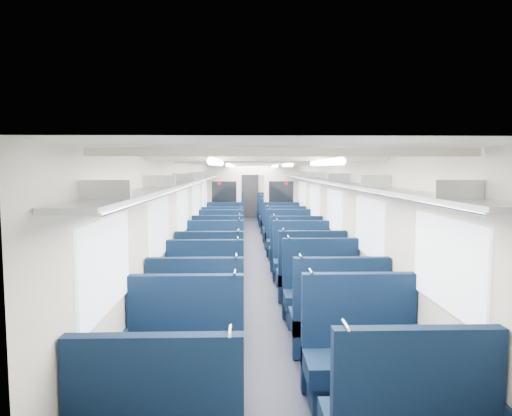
% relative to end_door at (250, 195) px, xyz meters
% --- Properties ---
extents(floor, '(2.80, 18.00, 0.01)m').
position_rel_end_door_xyz_m(floor, '(0.00, -8.94, -1.00)').
color(floor, black).
rests_on(floor, ground).
extents(ceiling, '(2.80, 18.00, 0.01)m').
position_rel_end_door_xyz_m(ceiling, '(0.00, -8.94, 1.35)').
color(ceiling, silver).
rests_on(ceiling, wall_left).
extents(wall_left, '(0.02, 18.00, 2.35)m').
position_rel_end_door_xyz_m(wall_left, '(-1.40, -8.94, 0.18)').
color(wall_left, beige).
rests_on(wall_left, floor).
extents(dado_left, '(0.03, 17.90, 0.70)m').
position_rel_end_door_xyz_m(dado_left, '(-1.39, -8.94, -0.65)').
color(dado_left, black).
rests_on(dado_left, floor).
extents(wall_right, '(0.02, 18.00, 2.35)m').
position_rel_end_door_xyz_m(wall_right, '(1.40, -8.94, 0.18)').
color(wall_right, beige).
rests_on(wall_right, floor).
extents(dado_right, '(0.03, 17.90, 0.70)m').
position_rel_end_door_xyz_m(dado_right, '(1.39, -8.94, -0.65)').
color(dado_right, black).
rests_on(dado_right, floor).
extents(wall_far, '(2.80, 0.02, 2.35)m').
position_rel_end_door_xyz_m(wall_far, '(0.00, 0.06, 0.18)').
color(wall_far, beige).
rests_on(wall_far, floor).
extents(luggage_rack_left, '(0.36, 17.40, 0.18)m').
position_rel_end_door_xyz_m(luggage_rack_left, '(-1.21, -8.94, 0.97)').
color(luggage_rack_left, '#B2B5BA').
rests_on(luggage_rack_left, wall_left).
extents(luggage_rack_right, '(0.36, 17.40, 0.18)m').
position_rel_end_door_xyz_m(luggage_rack_right, '(1.21, -8.94, 0.97)').
color(luggage_rack_right, '#B2B5BA').
rests_on(luggage_rack_right, wall_right).
extents(windows, '(2.78, 15.60, 0.75)m').
position_rel_end_door_xyz_m(windows, '(0.00, -9.40, 0.42)').
color(windows, white).
rests_on(windows, wall_left).
extents(ceiling_fittings, '(2.70, 16.06, 0.11)m').
position_rel_end_door_xyz_m(ceiling_fittings, '(0.00, -9.20, 1.29)').
color(ceiling_fittings, beige).
rests_on(ceiling_fittings, ceiling).
extents(end_door, '(0.75, 0.06, 2.00)m').
position_rel_end_door_xyz_m(end_door, '(0.00, 0.00, 0.00)').
color(end_door, black).
rests_on(end_door, floor).
extents(bulkhead, '(2.80, 0.10, 2.35)m').
position_rel_end_door_xyz_m(bulkhead, '(-0.00, -6.11, 0.23)').
color(bulkhead, beige).
rests_on(bulkhead, floor).
extents(seat_2, '(1.10, 0.61, 1.23)m').
position_rel_end_door_xyz_m(seat_2, '(-0.83, -15.97, -0.62)').
color(seat_2, '#0B1D39').
rests_on(seat_2, floor).
extents(seat_3, '(1.10, 0.61, 1.23)m').
position_rel_end_door_xyz_m(seat_3, '(0.83, -15.95, -0.62)').
color(seat_3, '#0B1D39').
rests_on(seat_3, floor).
extents(seat_4, '(1.10, 0.61, 1.23)m').
position_rel_end_door_xyz_m(seat_4, '(-0.83, -14.84, -0.62)').
color(seat_4, '#0B1D39').
rests_on(seat_4, floor).
extents(seat_5, '(1.10, 0.61, 1.23)m').
position_rel_end_door_xyz_m(seat_5, '(0.83, -14.87, -0.62)').
color(seat_5, '#0B1D39').
rests_on(seat_5, floor).
extents(seat_6, '(1.10, 0.61, 1.23)m').
position_rel_end_door_xyz_m(seat_6, '(-0.83, -13.87, -0.62)').
color(seat_6, '#0B1D39').
rests_on(seat_6, floor).
extents(seat_7, '(1.10, 0.61, 1.23)m').
position_rel_end_door_xyz_m(seat_7, '(0.83, -13.78, -0.62)').
color(seat_7, '#0B1D39').
rests_on(seat_7, floor).
extents(seat_8, '(1.10, 0.61, 1.23)m').
position_rel_end_door_xyz_m(seat_8, '(-0.83, -12.72, -0.62)').
color(seat_8, '#0B1D39').
rests_on(seat_8, floor).
extents(seat_9, '(1.10, 0.61, 1.23)m').
position_rel_end_door_xyz_m(seat_9, '(0.83, -12.68, -0.62)').
color(seat_9, '#0B1D39').
rests_on(seat_9, floor).
extents(seat_10, '(1.10, 0.61, 1.23)m').
position_rel_end_door_xyz_m(seat_10, '(-0.83, -11.47, -0.62)').
color(seat_10, '#0B1D39').
rests_on(seat_10, floor).
extents(seat_11, '(1.10, 0.61, 1.23)m').
position_rel_end_door_xyz_m(seat_11, '(0.83, -11.57, -0.62)').
color(seat_11, '#0B1D39').
rests_on(seat_11, floor).
extents(seat_12, '(1.10, 0.61, 1.23)m').
position_rel_end_door_xyz_m(seat_12, '(-0.83, -10.26, -0.62)').
color(seat_12, '#0B1D39').
rests_on(seat_12, floor).
extents(seat_13, '(1.10, 0.61, 1.23)m').
position_rel_end_door_xyz_m(seat_13, '(0.83, -10.43, -0.62)').
color(seat_13, '#0B1D39').
rests_on(seat_13, floor).
extents(seat_14, '(1.10, 0.61, 1.23)m').
position_rel_end_door_xyz_m(seat_14, '(-0.83, -9.21, -0.62)').
color(seat_14, '#0B1D39').
rests_on(seat_14, floor).
extents(seat_15, '(1.10, 0.61, 1.23)m').
position_rel_end_door_xyz_m(seat_15, '(0.83, -9.13, -0.62)').
color(seat_15, '#0B1D39').
rests_on(seat_15, floor).
extents(seat_16, '(1.10, 0.61, 1.23)m').
position_rel_end_door_xyz_m(seat_16, '(-0.83, -8.13, -0.62)').
color(seat_16, '#0B1D39').
rests_on(seat_16, floor).
extents(seat_17, '(1.10, 0.61, 1.23)m').
position_rel_end_door_xyz_m(seat_17, '(0.83, -7.90, -0.62)').
color(seat_17, '#0B1D39').
rests_on(seat_17, floor).
extents(seat_18, '(1.10, 0.61, 1.23)m').
position_rel_end_door_xyz_m(seat_18, '(-0.83, -6.82, -0.62)').
color(seat_18, '#0B1D39').
rests_on(seat_18, floor).
extents(seat_19, '(1.10, 0.61, 1.23)m').
position_rel_end_door_xyz_m(seat_19, '(0.83, -6.89, -0.62)').
color(seat_19, '#0B1D39').
rests_on(seat_19, floor).
extents(seat_20, '(1.10, 0.61, 1.23)m').
position_rel_end_door_xyz_m(seat_20, '(-0.83, -4.83, -0.62)').
color(seat_20, '#0B1D39').
rests_on(seat_20, floor).
extents(seat_21, '(1.10, 0.61, 1.23)m').
position_rel_end_door_xyz_m(seat_21, '(0.83, -4.91, -0.62)').
color(seat_21, '#0B1D39').
rests_on(seat_21, floor).
extents(seat_22, '(1.10, 0.61, 1.23)m').
position_rel_end_door_xyz_m(seat_22, '(-0.83, -3.63, -0.62)').
color(seat_22, '#0B1D39').
rests_on(seat_22, floor).
extents(seat_23, '(1.10, 0.61, 1.23)m').
position_rel_end_door_xyz_m(seat_23, '(0.83, -3.59, -0.62)').
color(seat_23, '#0B1D39').
rests_on(seat_23, floor).
extents(seat_24, '(1.10, 0.61, 1.23)m').
position_rel_end_door_xyz_m(seat_24, '(-0.83, -2.45, -0.62)').
color(seat_24, '#0B1D39').
rests_on(seat_24, floor).
extents(seat_25, '(1.10, 0.61, 1.23)m').
position_rel_end_door_xyz_m(seat_25, '(0.83, -2.42, -0.62)').
color(seat_25, '#0B1D39').
rests_on(seat_25, floor).
extents(seat_26, '(1.10, 0.61, 1.23)m').
position_rel_end_door_xyz_m(seat_26, '(-0.83, -1.24, -0.62)').
color(seat_26, '#0B1D39').
rests_on(seat_26, floor).
extents(seat_27, '(1.10, 0.61, 1.23)m').
position_rel_end_door_xyz_m(seat_27, '(0.83, -1.34, -0.62)').
color(seat_27, '#0B1D39').
rests_on(seat_27, floor).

